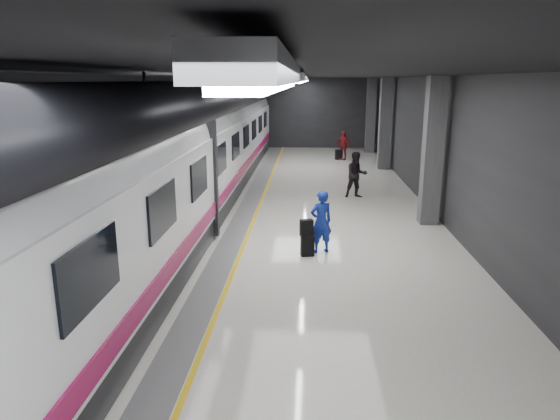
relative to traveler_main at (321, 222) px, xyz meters
name	(u,v)px	position (x,y,z in m)	size (l,w,h in m)	color
ground	(280,240)	(-1.13, 0.96, -0.82)	(40.00, 40.00, 0.00)	silver
platform_hall	(272,110)	(-1.41, 1.91, 2.71)	(10.02, 40.02, 4.51)	black
train	(162,166)	(-4.37, 0.96, 1.24)	(3.05, 38.00, 4.05)	black
traveler_main	(321,222)	(0.00, 0.00, 0.00)	(0.60, 0.39, 1.65)	#183CB6
suitcase_main	(307,246)	(-0.34, -0.31, -0.55)	(0.33, 0.21, 0.54)	black
shoulder_bag	(307,228)	(-0.37, -0.32, -0.07)	(0.32, 0.17, 0.42)	black
traveler_far_a	(356,175)	(1.48, 6.37, 0.05)	(0.85, 0.66, 1.75)	black
traveler_far_b	(343,145)	(1.59, 15.76, -0.01)	(0.96, 0.40, 1.63)	maroon
suitcase_far	(339,155)	(1.36, 15.85, -0.54)	(0.38, 0.25, 0.56)	black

